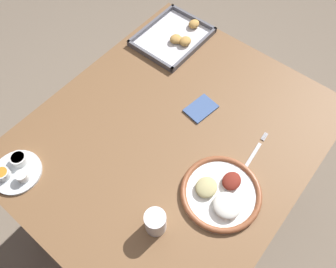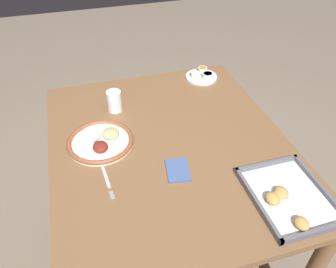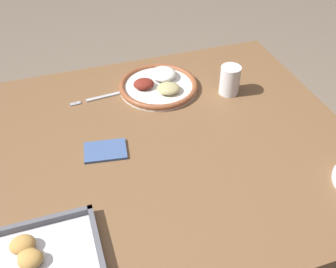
# 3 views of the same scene
# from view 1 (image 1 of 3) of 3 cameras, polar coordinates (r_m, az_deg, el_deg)

# --- Properties ---
(ground_plane) EXTENTS (8.00, 8.00, 0.00)m
(ground_plane) POSITION_cam_1_polar(r_m,az_deg,el_deg) (1.90, 0.46, -12.08)
(ground_plane) COLOR #7A6B59
(dining_table) EXTENTS (1.12, 0.94, 0.78)m
(dining_table) POSITION_cam_1_polar(r_m,az_deg,el_deg) (1.29, 0.66, -2.58)
(dining_table) COLOR brown
(dining_table) RESTS_ON ground_plane
(dinner_plate) EXTENTS (0.27, 0.27, 0.04)m
(dinner_plate) POSITION_cam_1_polar(r_m,az_deg,el_deg) (1.09, 9.23, -10.15)
(dinner_plate) COLOR white
(dinner_plate) RESTS_ON dining_table
(fork) EXTENTS (0.22, 0.03, 0.00)m
(fork) POSITION_cam_1_polar(r_m,az_deg,el_deg) (1.17, 14.26, -4.10)
(fork) COLOR #B2B2B7
(fork) RESTS_ON dining_table
(saucer_plate) EXTENTS (0.16, 0.16, 0.04)m
(saucer_plate) POSITION_cam_1_polar(r_m,az_deg,el_deg) (1.22, -24.96, -5.73)
(saucer_plate) COLOR silver
(saucer_plate) RESTS_ON dining_table
(baking_tray) EXTENTS (0.31, 0.25, 0.04)m
(baking_tray) POSITION_cam_1_polar(r_m,az_deg,el_deg) (1.49, 1.23, 16.52)
(baking_tray) COLOR #595960
(baking_tray) RESTS_ON dining_table
(drinking_cup) EXTENTS (0.07, 0.07, 0.10)m
(drinking_cup) POSITION_cam_1_polar(r_m,az_deg,el_deg) (1.01, -2.20, -15.08)
(drinking_cup) COLOR white
(drinking_cup) RESTS_ON dining_table
(napkin) EXTENTS (0.13, 0.10, 0.01)m
(napkin) POSITION_cam_1_polar(r_m,az_deg,el_deg) (1.25, 5.75, 4.43)
(napkin) COLOR #3F598C
(napkin) RESTS_ON dining_table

